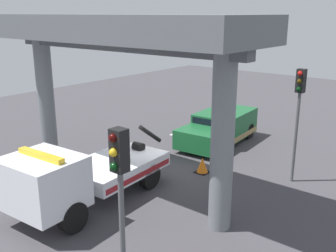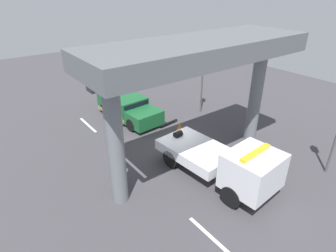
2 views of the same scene
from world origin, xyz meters
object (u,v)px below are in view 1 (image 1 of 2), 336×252
object	(u,v)px
tow_truck_white	(78,176)
traffic_cone_orange	(202,166)
towed_van_green	(220,128)
traffic_light_near	(299,101)
traffic_light_far	(120,185)

from	to	relation	value
tow_truck_white	traffic_cone_orange	bearing A→B (deg)	163.80
towed_van_green	traffic_cone_orange	size ratio (longest dim) A/B	8.12
towed_van_green	traffic_cone_orange	xyz separation A→B (m)	(3.96, 1.62, -0.47)
towed_van_green	traffic_light_near	distance (m)	6.05
traffic_light_near	tow_truck_white	bearing A→B (deg)	-35.27
towed_van_green	traffic_cone_orange	bearing A→B (deg)	22.19
traffic_light_far	traffic_light_near	bearing A→B (deg)	-180.00
tow_truck_white	traffic_light_far	xyz separation A→B (m)	(2.61, 4.87, 2.01)
traffic_light_near	traffic_light_far	bearing A→B (deg)	0.00
tow_truck_white	traffic_light_far	bearing A→B (deg)	61.86
traffic_light_near	traffic_light_far	size ratio (longest dim) A/B	1.04
traffic_light_far	traffic_cone_orange	bearing A→B (deg)	-157.29
traffic_cone_orange	tow_truck_white	bearing A→B (deg)	-16.20
traffic_light_near	traffic_cone_orange	world-z (taller)	traffic_light_near
traffic_light_near	traffic_light_far	xyz separation A→B (m)	(9.50, 0.00, -0.11)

